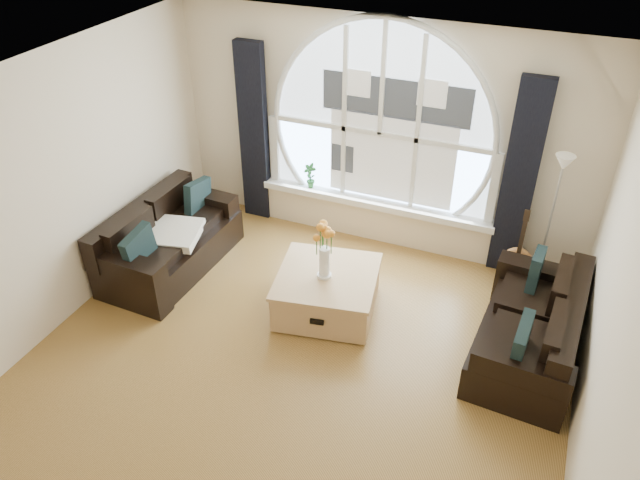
# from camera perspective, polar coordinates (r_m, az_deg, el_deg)

# --- Properties ---
(ground) EXTENTS (5.00, 5.50, 0.01)m
(ground) POSITION_cam_1_polar(r_m,az_deg,el_deg) (5.88, -3.43, -13.12)
(ground) COLOR brown
(ground) RESTS_ON ground
(ceiling) EXTENTS (5.00, 5.50, 0.01)m
(ceiling) POSITION_cam_1_polar(r_m,az_deg,el_deg) (4.33, -4.65, 12.09)
(ceiling) COLOR silver
(ceiling) RESTS_ON ground
(wall_back) EXTENTS (5.00, 0.01, 2.70)m
(wall_back) POSITION_cam_1_polar(r_m,az_deg,el_deg) (7.22, 5.68, 9.59)
(wall_back) COLOR beige
(wall_back) RESTS_ON ground
(wall_left) EXTENTS (0.01, 5.50, 2.70)m
(wall_left) POSITION_cam_1_polar(r_m,az_deg,el_deg) (6.35, -24.75, 2.85)
(wall_left) COLOR beige
(wall_left) RESTS_ON ground
(wall_right) EXTENTS (0.01, 5.50, 2.70)m
(wall_right) POSITION_cam_1_polar(r_m,az_deg,el_deg) (4.68, 25.23, -9.17)
(wall_right) COLOR beige
(wall_right) RESTS_ON ground
(attic_slope) EXTENTS (0.92, 5.50, 0.72)m
(attic_slope) POSITION_cam_1_polar(r_m,az_deg,el_deg) (4.08, 24.48, 2.09)
(attic_slope) COLOR silver
(attic_slope) RESTS_ON ground
(arched_window) EXTENTS (2.60, 0.06, 2.15)m
(arched_window) POSITION_cam_1_polar(r_m,az_deg,el_deg) (7.08, 5.73, 11.53)
(arched_window) COLOR silver
(arched_window) RESTS_ON wall_back
(window_sill) EXTENTS (2.90, 0.22, 0.08)m
(window_sill) POSITION_cam_1_polar(r_m,az_deg,el_deg) (7.51, 5.10, 3.46)
(window_sill) COLOR white
(window_sill) RESTS_ON wall_back
(window_frame) EXTENTS (2.76, 0.08, 2.15)m
(window_frame) POSITION_cam_1_polar(r_m,az_deg,el_deg) (7.05, 5.66, 11.44)
(window_frame) COLOR white
(window_frame) RESTS_ON wall_back
(neighbor_house) EXTENTS (1.70, 0.02, 1.50)m
(neighbor_house) POSITION_cam_1_polar(r_m,az_deg,el_deg) (7.08, 6.81, 10.35)
(neighbor_house) COLOR silver
(neighbor_house) RESTS_ON wall_back
(curtain_left) EXTENTS (0.35, 0.12, 2.30)m
(curtain_left) POSITION_cam_1_polar(r_m,az_deg,el_deg) (7.76, -6.16, 9.75)
(curtain_left) COLOR black
(curtain_left) RESTS_ON ground
(curtain_right) EXTENTS (0.35, 0.12, 2.30)m
(curtain_right) POSITION_cam_1_polar(r_m,az_deg,el_deg) (6.96, 17.97, 5.23)
(curtain_right) COLOR black
(curtain_right) RESTS_ON ground
(sofa_left) EXTENTS (0.95, 1.79, 0.78)m
(sofa_left) POSITION_cam_1_polar(r_m,az_deg,el_deg) (7.24, -13.79, 0.22)
(sofa_left) COLOR black
(sofa_left) RESTS_ON ground
(sofa_right) EXTENTS (0.96, 1.75, 0.75)m
(sofa_right) POSITION_cam_1_polar(r_m,az_deg,el_deg) (6.20, 18.90, -7.30)
(sofa_right) COLOR black
(sofa_right) RESTS_ON ground
(coffee_chest) EXTENTS (1.19, 1.19, 0.50)m
(coffee_chest) POSITION_cam_1_polar(r_m,az_deg,el_deg) (6.49, 0.67, -4.73)
(coffee_chest) COLOR #A77A49
(coffee_chest) RESTS_ON ground
(throw_blanket) EXTENTS (0.66, 0.66, 0.10)m
(throw_blanket) POSITION_cam_1_polar(r_m,az_deg,el_deg) (7.11, -13.32, 0.58)
(throw_blanket) COLOR silver
(throw_blanket) RESTS_ON sofa_left
(vase_flowers) EXTENTS (0.24, 0.24, 0.70)m
(vase_flowers) POSITION_cam_1_polar(r_m,az_deg,el_deg) (6.11, 0.42, -0.47)
(vase_flowers) COLOR white
(vase_flowers) RESTS_ON coffee_chest
(floor_lamp) EXTENTS (0.24, 0.24, 1.60)m
(floor_lamp) POSITION_cam_1_polar(r_m,az_deg,el_deg) (6.98, 20.49, 1.43)
(floor_lamp) COLOR #B2B2B2
(floor_lamp) RESTS_ON ground
(guitar) EXTENTS (0.36, 0.25, 1.06)m
(guitar) POSITION_cam_1_polar(r_m,az_deg,el_deg) (6.98, 18.04, -0.68)
(guitar) COLOR brown
(guitar) RESTS_ON ground
(potted_plant) EXTENTS (0.19, 0.15, 0.32)m
(potted_plant) POSITION_cam_1_polar(r_m,az_deg,el_deg) (7.67, -0.92, 5.99)
(potted_plant) COLOR #1E6023
(potted_plant) RESTS_ON window_sill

